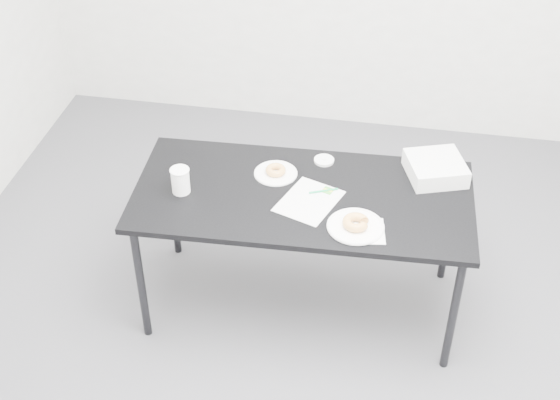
% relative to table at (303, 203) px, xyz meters
% --- Properties ---
extents(floor, '(4.00, 4.00, 0.00)m').
position_rel_table_xyz_m(floor, '(-0.00, -0.16, -0.68)').
color(floor, '#47464B').
rests_on(floor, ground).
extents(table, '(1.63, 0.82, 0.73)m').
position_rel_table_xyz_m(table, '(0.00, 0.00, 0.00)').
color(table, black).
rests_on(table, floor).
extents(scorecard, '(0.33, 0.37, 0.00)m').
position_rel_table_xyz_m(scorecard, '(0.04, -0.05, 0.06)').
color(scorecard, white).
rests_on(scorecard, table).
extents(logo_patch, '(0.06, 0.06, 0.00)m').
position_rel_table_xyz_m(logo_patch, '(0.11, 0.04, 0.06)').
color(logo_patch, green).
rests_on(logo_patch, scorecard).
extents(pen, '(0.13, 0.06, 0.01)m').
position_rel_table_xyz_m(pen, '(0.09, 0.03, 0.06)').
color(pen, '#0D904F').
rests_on(pen, scorecard).
extents(napkin, '(0.20, 0.20, 0.00)m').
position_rel_table_xyz_m(napkin, '(0.31, -0.22, 0.06)').
color(napkin, white).
rests_on(napkin, table).
extents(plate_near, '(0.26, 0.26, 0.01)m').
position_rel_table_xyz_m(plate_near, '(0.27, -0.20, 0.06)').
color(plate_near, white).
rests_on(plate_near, napkin).
extents(donut_near, '(0.12, 0.12, 0.04)m').
position_rel_table_xyz_m(donut_near, '(0.27, -0.20, 0.09)').
color(donut_near, '#DF8846').
rests_on(donut_near, plate_near).
extents(plate_far, '(0.21, 0.21, 0.01)m').
position_rel_table_xyz_m(plate_far, '(-0.16, 0.14, 0.06)').
color(plate_far, white).
rests_on(plate_far, table).
extents(donut_far, '(0.12, 0.12, 0.03)m').
position_rel_table_xyz_m(donut_far, '(-0.16, 0.14, 0.08)').
color(donut_far, '#DF8846').
rests_on(donut_far, plate_far).
extents(coffee_cup, '(0.09, 0.09, 0.13)m').
position_rel_table_xyz_m(coffee_cup, '(-0.57, -0.08, 0.12)').
color(coffee_cup, white).
rests_on(coffee_cup, table).
extents(cup_lid, '(0.10, 0.10, 0.01)m').
position_rel_table_xyz_m(cup_lid, '(0.06, 0.28, 0.06)').
color(cup_lid, white).
rests_on(cup_lid, table).
extents(bakery_box, '(0.33, 0.33, 0.09)m').
position_rel_table_xyz_m(bakery_box, '(0.61, 0.26, 0.10)').
color(bakery_box, white).
rests_on(bakery_box, table).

